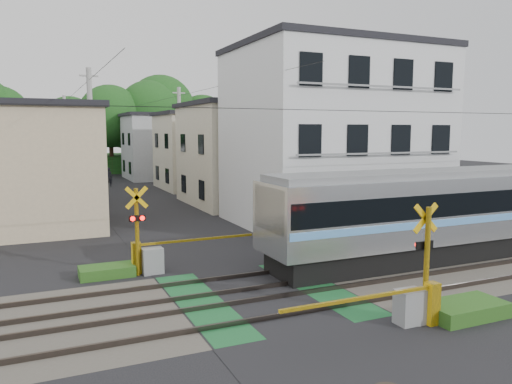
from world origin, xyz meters
name	(u,v)px	position (x,y,z in m)	size (l,w,h in m)	color
ground	(262,295)	(0.00, 0.00, 0.00)	(120.00, 120.00, 0.00)	black
track_bed	(262,294)	(0.00, 0.00, 0.04)	(120.00, 120.00, 0.14)	#47423A
crossing_signal_near	(414,297)	(2.59, -3.65, 0.71)	(4.74, 0.65, 3.09)	yellow
crossing_signal_far	(150,253)	(-2.59, 3.65, 0.71)	(4.74, 0.65, 3.09)	yellow
apartment_block	(332,136)	(8.50, 9.49, 4.66)	(10.20, 8.36, 9.30)	silver
houses_row	(124,153)	(0.25, 25.92, 3.24)	(22.07, 31.35, 6.80)	#CEB891
tree_hill	(89,125)	(0.02, 47.93, 5.57)	(40.00, 13.27, 11.63)	#1E4F1A
catenary	(421,167)	(6.00, 0.03, 3.70)	(60.00, 5.04, 7.00)	#2D2D33
utility_poles	(111,143)	(-1.05, 23.01, 4.08)	(7.90, 42.00, 8.00)	#A5A5A0
pedestrian	(109,177)	(-0.09, 32.23, 0.85)	(0.62, 0.41, 1.70)	black
weed_patches	(314,283)	(1.76, -0.09, 0.18)	(10.25, 8.80, 0.40)	#2D5E1E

